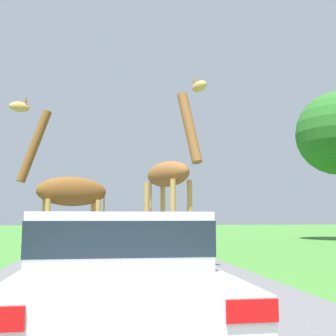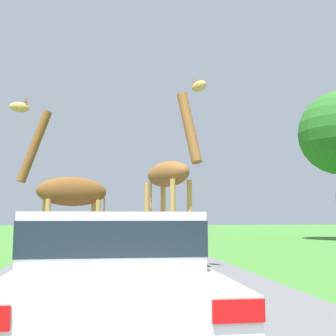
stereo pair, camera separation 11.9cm
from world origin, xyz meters
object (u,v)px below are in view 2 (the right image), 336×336
at_px(car_queue_right, 91,229).
at_px(car_far_ahead, 161,230).
at_px(car_lead_maroon, 112,273).
at_px(giraffe_companion, 67,190).
at_px(car_queue_left, 141,233).
at_px(giraffe_near_road, 171,175).

xyz_separation_m(car_queue_right, car_far_ahead, (3.98, -2.93, 0.01)).
bearing_deg(car_lead_maroon, giraffe_companion, 99.59).
relative_size(car_queue_left, car_far_ahead, 1.04).
relative_size(giraffe_near_road, car_lead_maroon, 1.17).
height_order(car_queue_right, car_queue_left, car_queue_left).
distance_m(giraffe_near_road, car_queue_left, 6.09).
relative_size(giraffe_near_road, giraffe_companion, 1.10).
height_order(giraffe_companion, car_far_ahead, giraffe_companion).
bearing_deg(giraffe_companion, car_queue_left, -43.15).
relative_size(giraffe_companion, car_queue_right, 1.23).
relative_size(giraffe_near_road, car_queue_left, 1.14).
distance_m(giraffe_companion, car_far_ahead, 11.55).
height_order(car_queue_left, car_far_ahead, same).
distance_m(car_queue_right, car_queue_left, 8.62).
bearing_deg(car_queue_right, car_queue_left, -73.57).
bearing_deg(car_queue_right, giraffe_companion, -90.57).
bearing_deg(giraffe_companion, giraffe_near_road, -115.28).
height_order(giraffe_near_road, giraffe_companion, giraffe_near_road).
height_order(giraffe_near_road, car_queue_right, giraffe_near_road).
height_order(giraffe_companion, car_lead_maroon, giraffe_companion).
relative_size(car_lead_maroon, car_far_ahead, 1.00).
relative_size(giraffe_near_road, car_far_ahead, 1.18).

